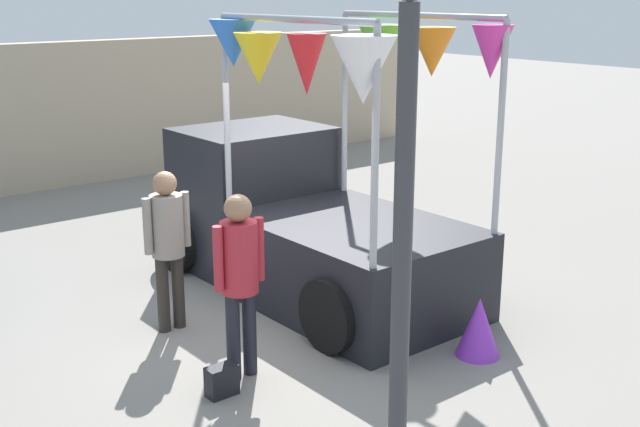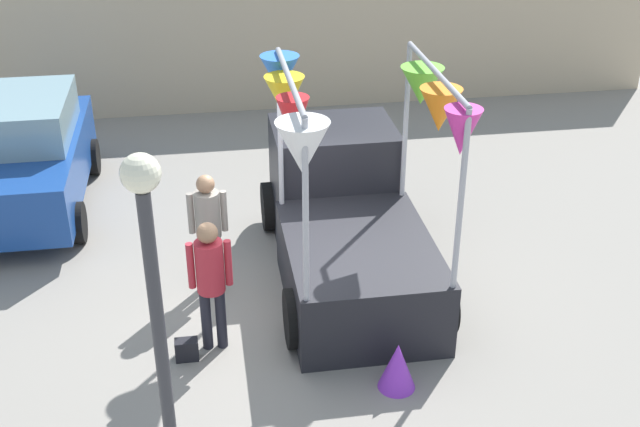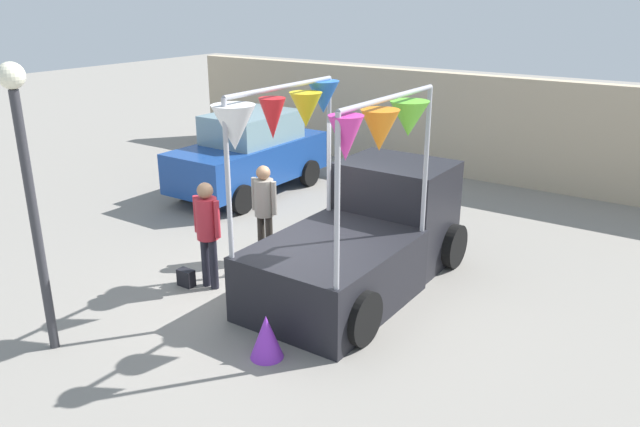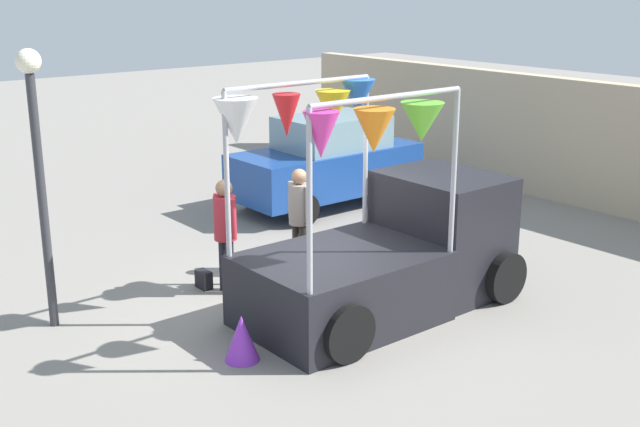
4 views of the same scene
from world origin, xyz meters
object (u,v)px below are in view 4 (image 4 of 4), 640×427
at_px(vendor_truck, 393,244).
at_px(person_customer, 225,225).
at_px(person_vendor, 299,210).
at_px(handbag, 204,279).
at_px(folded_kite_bundle_violet, 242,338).
at_px(street_lamp, 37,149).
at_px(parked_car, 328,161).

xyz_separation_m(vendor_truck, person_customer, (-1.92, -1.59, 0.14)).
bearing_deg(person_vendor, vendor_truck, 6.49).
height_order(handbag, folded_kite_bundle_violet, folded_kite_bundle_violet).
bearing_deg(street_lamp, person_vendor, 82.96).
relative_size(vendor_truck, folded_kite_bundle_violet, 6.96).
relative_size(parked_car, person_customer, 2.28).
bearing_deg(person_customer, handbag, -150.26).
distance_m(handbag, folded_kite_bundle_violet, 2.57).
relative_size(person_customer, folded_kite_bundle_violet, 2.92).
height_order(person_customer, street_lamp, street_lamp).
xyz_separation_m(parked_car, person_vendor, (2.81, -2.90, 0.10)).
bearing_deg(parked_car, folded_kite_bundle_violet, -48.00).
bearing_deg(parked_car, person_vendor, -45.91).
bearing_deg(handbag, folded_kite_bundle_violet, -20.49).
relative_size(handbag, folded_kite_bundle_violet, 0.47).
bearing_deg(person_customer, person_vendor, 89.16).
bearing_deg(vendor_truck, handbag, -141.74).
xyz_separation_m(parked_car, person_customer, (2.79, -4.27, 0.12)).
height_order(person_customer, handbag, person_customer).
distance_m(parked_car, person_vendor, 4.03).
distance_m(person_customer, street_lamp, 2.91).
bearing_deg(folded_kite_bundle_violet, person_customer, 151.85).
relative_size(vendor_truck, person_customer, 2.38).
bearing_deg(handbag, person_vendor, 76.79).
height_order(parked_car, street_lamp, street_lamp).
relative_size(vendor_truck, person_vendor, 2.43).
distance_m(vendor_truck, street_lamp, 4.99).
height_order(handbag, street_lamp, street_lamp).
bearing_deg(street_lamp, folded_kite_bundle_violet, 29.41).
xyz_separation_m(parked_car, street_lamp, (2.33, -6.78, 1.51)).
height_order(parked_car, person_customer, parked_car).
distance_m(person_customer, person_vendor, 1.38).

